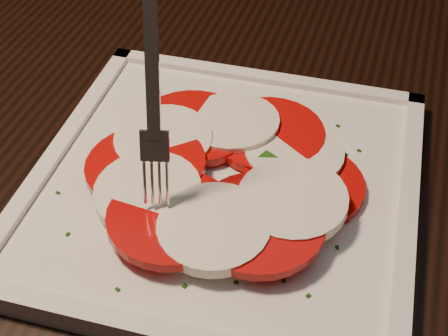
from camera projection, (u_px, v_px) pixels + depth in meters
name	position (u px, v px, depth m)	size (l,w,h in m)	color
table	(211.00, 249.00, 0.62)	(1.24, 0.86, 0.75)	black
chair	(407.00, 14.00, 1.18)	(0.47, 0.47, 0.93)	black
plate	(224.00, 187.00, 0.53)	(0.32, 0.32, 0.01)	white
caprese_salad	(224.00, 172.00, 0.52)	(0.24, 0.25, 0.03)	#CD0506
fork	(154.00, 74.00, 0.44)	(0.03, 0.06, 0.19)	white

